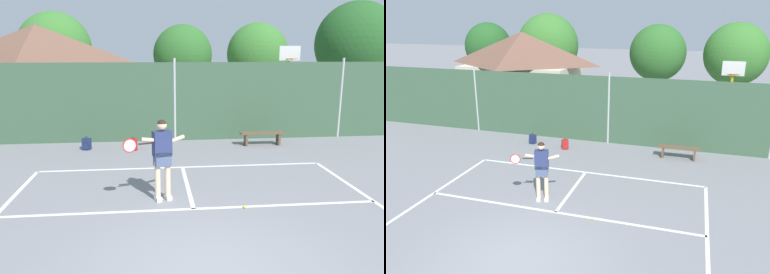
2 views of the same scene
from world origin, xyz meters
The scene contains 10 objects.
court_markings centered at (0.00, 0.65, 0.00)m, with size 8.30×11.10×0.01m.
chainlink_fence centered at (0.00, 9.00, 1.47)m, with size 26.09×0.09×3.08m.
basketball_hoop centered at (4.94, 10.64, 2.31)m, with size 0.90×0.67×3.55m.
clubhouse_building centered at (-6.10, 13.39, 2.35)m, with size 6.61×4.61×4.53m.
treeline_backdrop centered at (3.05, 18.06, 3.51)m, with size 27.25×4.63×6.41m.
tennis_player centered at (-0.65, 3.06, 1.11)m, with size 1.36×0.58×1.85m.
tennis_ball centered at (1.10, 2.40, 0.03)m, with size 0.07×0.07×0.07m, color #CCE033.
backpack_navy centered at (-3.13, 7.90, 0.19)m, with size 0.32×0.30×0.46m.
backpack_red centered at (-1.53, 7.66, 0.19)m, with size 0.34×0.33×0.46m.
courtside_bench centered at (3.09, 7.91, 0.36)m, with size 1.60×0.36×0.48m.
Camera 1 is at (-0.82, -5.03, 3.28)m, focal length 35.28 mm.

